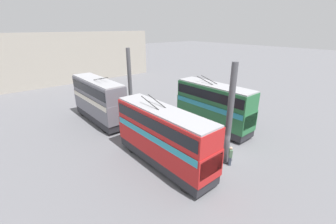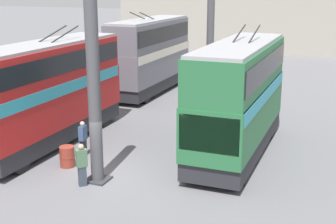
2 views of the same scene
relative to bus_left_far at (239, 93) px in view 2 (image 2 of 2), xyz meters
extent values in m
plane|color=slate|center=(-4.49, 4.43, -2.91)|extent=(240.00, 240.00, 0.00)
cube|color=#A8A093|center=(32.35, 4.43, 2.08)|extent=(0.50, 36.00, 9.98)
cylinder|color=#4C4C51|center=(-5.06, 4.43, 1.36)|extent=(0.50, 0.50, 8.54)
cube|color=#333338|center=(-5.06, 4.43, -2.87)|extent=(0.90, 0.90, 0.08)
cylinder|color=#4C4C51|center=(10.26, 4.43, 1.36)|extent=(0.50, 0.50, 8.54)
cube|color=#333338|center=(10.26, 4.43, -2.87)|extent=(0.90, 0.90, 0.08)
cylinder|color=black|center=(-3.19, -1.05, -2.45)|extent=(0.92, 0.30, 0.92)
cylinder|color=black|center=(-3.19, 1.05, -2.45)|extent=(0.92, 0.30, 0.92)
cylinder|color=black|center=(3.02, -1.05, -2.45)|extent=(0.92, 0.30, 0.92)
cylinder|color=black|center=(3.02, 1.05, -2.45)|extent=(0.92, 0.30, 0.92)
cube|color=#28282D|center=(0.01, 0.00, -2.28)|extent=(9.03, 2.45, 0.76)
cube|color=#286B3D|center=(0.01, 0.00, -0.81)|extent=(9.21, 2.50, 2.18)
cube|color=teal|center=(0.01, 0.00, 0.01)|extent=(8.93, 2.54, 0.55)
cube|color=#286B3D|center=(0.01, 0.00, 1.18)|extent=(9.12, 2.42, 1.80)
cube|color=black|center=(0.01, 0.00, 1.27)|extent=(8.84, 2.51, 0.99)
cube|color=#9E9EA3|center=(0.01, 0.00, 2.15)|extent=(9.03, 2.25, 0.14)
cube|color=black|center=(-4.53, 0.00, -0.59)|extent=(0.12, 2.30, 1.40)
cylinder|color=#282828|center=(1.16, -0.35, 2.51)|extent=(2.35, 0.07, 0.65)
cylinder|color=#282828|center=(1.16, 0.35, 2.51)|extent=(2.35, 0.07, 0.65)
cylinder|color=black|center=(-5.58, 7.82, -2.38)|extent=(1.06, 0.30, 1.06)
cylinder|color=black|center=(1.48, 7.82, -2.38)|extent=(1.06, 0.30, 1.06)
cylinder|color=black|center=(1.48, 9.92, -2.38)|extent=(1.06, 0.30, 1.06)
cube|color=#28282D|center=(-1.95, 8.87, -2.22)|extent=(9.86, 2.45, 0.79)
cube|color=red|center=(-1.95, 8.87, -0.76)|extent=(10.06, 2.50, 2.13)
cube|color=teal|center=(-1.95, 8.87, 0.03)|extent=(9.76, 2.54, 0.55)
cube|color=red|center=(-1.95, 8.87, 1.11)|extent=(9.96, 2.42, 1.62)
cube|color=black|center=(-1.95, 8.87, 1.19)|extent=(9.66, 2.51, 0.89)
cube|color=#9E9EA3|center=(-1.95, 8.87, 1.99)|extent=(9.86, 2.25, 0.14)
cylinder|color=#282828|center=(-0.69, 8.52, 2.35)|extent=(2.35, 0.07, 0.65)
cylinder|color=#282828|center=(-0.69, 9.22, 2.35)|extent=(2.35, 0.07, 0.65)
cylinder|color=black|center=(13.55, 7.82, -2.38)|extent=(1.07, 0.30, 1.07)
cylinder|color=black|center=(13.55, 9.92, -2.38)|extent=(1.07, 0.30, 1.07)
cylinder|color=black|center=(7.10, 7.82, -2.38)|extent=(1.07, 0.30, 1.07)
cylinder|color=black|center=(7.10, 9.92, -2.38)|extent=(1.07, 0.30, 1.07)
cube|color=#28282D|center=(10.22, 8.87, -2.22)|extent=(9.27, 2.45, 0.79)
cube|color=slate|center=(10.22, 8.87, -0.74)|extent=(9.46, 2.50, 2.18)
cube|color=silver|center=(10.22, 8.87, 0.08)|extent=(9.17, 2.54, 0.55)
cube|color=slate|center=(10.22, 8.87, 1.27)|extent=(9.36, 2.42, 1.84)
cube|color=black|center=(10.22, 8.87, 1.36)|extent=(9.08, 2.51, 1.01)
cube|color=#9E9EA3|center=(10.22, 8.87, 2.26)|extent=(9.27, 2.25, 0.14)
cube|color=black|center=(14.89, 8.87, -0.52)|extent=(0.12, 2.30, 1.39)
cylinder|color=#282828|center=(9.04, 8.52, 2.62)|extent=(2.35, 0.07, 0.65)
cylinder|color=#282828|center=(9.04, 9.22, 2.62)|extent=(2.35, 0.07, 0.65)
cube|color=#2D2D33|center=(-2.86, 6.43, -2.53)|extent=(0.31, 0.22, 0.76)
cube|color=#3D5684|center=(-2.86, 6.43, -1.81)|extent=(0.43, 0.27, 0.67)
sphere|color=beige|center=(-2.86, 6.43, -1.37)|extent=(0.22, 0.22, 0.22)
cube|color=#384251|center=(-5.71, 4.73, -2.51)|extent=(0.35, 0.35, 0.80)
cube|color=#4C7051|center=(-5.71, 4.73, -1.76)|extent=(0.47, 0.46, 0.69)
sphere|color=tan|center=(-5.71, 4.73, -1.30)|extent=(0.23, 0.23, 0.23)
cylinder|color=#933828|center=(-4.23, 6.39, -2.46)|extent=(0.64, 0.64, 0.90)
cylinder|color=#933828|center=(-4.23, 6.39, -2.46)|extent=(0.67, 0.67, 0.04)
camera|label=1|loc=(-14.62, 19.21, 8.11)|focal=24.00mm
camera|label=2|loc=(-20.13, -4.60, 4.71)|focal=50.00mm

